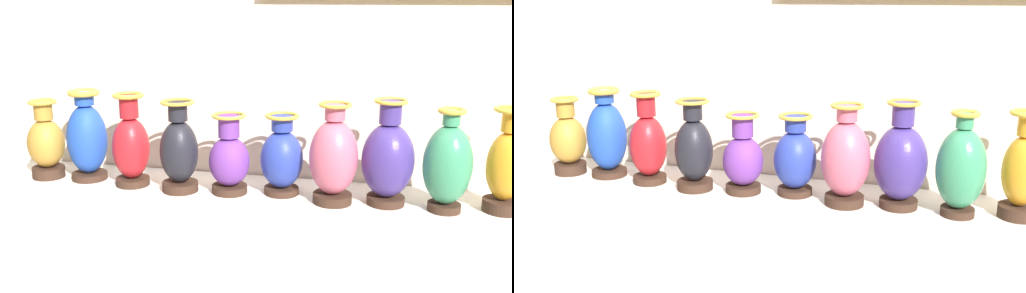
% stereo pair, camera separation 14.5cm
% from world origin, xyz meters
% --- Properties ---
extents(display_shelf, '(2.22, 0.39, 0.83)m').
position_xyz_m(display_shelf, '(0.00, 0.00, 0.41)').
color(display_shelf, silver).
rests_on(display_shelf, ground_plane).
extents(back_wall, '(3.83, 0.14, 2.61)m').
position_xyz_m(back_wall, '(0.01, 0.25, 1.32)').
color(back_wall, beige).
rests_on(back_wall, ground_plane).
extents(vase_ochre, '(0.15, 0.15, 0.33)m').
position_xyz_m(vase_ochre, '(-0.90, -0.03, 0.97)').
color(vase_ochre, '#382319').
rests_on(vase_ochre, display_shelf).
extents(vase_sapphire, '(0.16, 0.16, 0.38)m').
position_xyz_m(vase_sapphire, '(-0.71, -0.01, 1.00)').
color(vase_sapphire, '#382319').
rests_on(vase_sapphire, display_shelf).
extents(vase_crimson, '(0.15, 0.15, 0.38)m').
position_xyz_m(vase_crimson, '(-0.50, -0.05, 0.99)').
color(vase_crimson, '#382319').
rests_on(vase_crimson, display_shelf).
extents(vase_onyx, '(0.15, 0.15, 0.36)m').
position_xyz_m(vase_onyx, '(-0.29, -0.07, 0.99)').
color(vase_onyx, '#382319').
rests_on(vase_onyx, display_shelf).
extents(vase_violet, '(0.16, 0.16, 0.31)m').
position_xyz_m(vase_violet, '(-0.10, -0.05, 0.96)').
color(vase_violet, '#382319').
rests_on(vase_violet, display_shelf).
extents(vase_cobalt, '(0.16, 0.16, 0.31)m').
position_xyz_m(vase_cobalt, '(0.10, -0.01, 0.97)').
color(vase_cobalt, '#382319').
rests_on(vase_cobalt, display_shelf).
extents(vase_rose, '(0.18, 0.18, 0.38)m').
position_xyz_m(vase_rose, '(0.31, -0.07, 1.00)').
color(vase_rose, '#382319').
rests_on(vase_rose, display_shelf).
extents(vase_indigo, '(0.19, 0.19, 0.39)m').
position_xyz_m(vase_indigo, '(0.50, -0.04, 1.00)').
color(vase_indigo, '#382319').
rests_on(vase_indigo, display_shelf).
extents(vase_jade, '(0.17, 0.17, 0.37)m').
position_xyz_m(vase_jade, '(0.71, -0.06, 1.00)').
color(vase_jade, '#382319').
rests_on(vase_jade, display_shelf).
extents(vase_amber, '(0.14, 0.14, 0.38)m').
position_xyz_m(vase_amber, '(0.91, -0.02, 0.99)').
color(vase_amber, '#382319').
rests_on(vase_amber, display_shelf).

